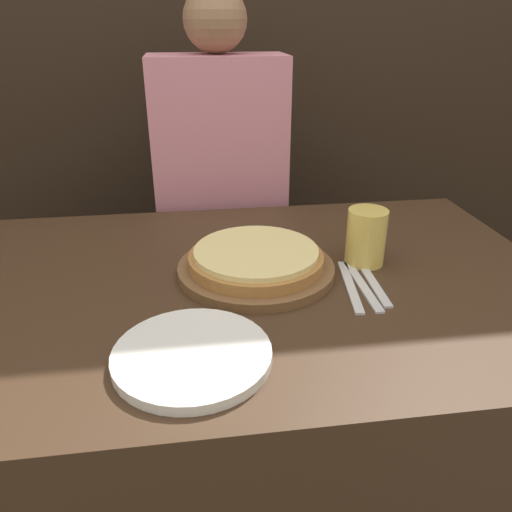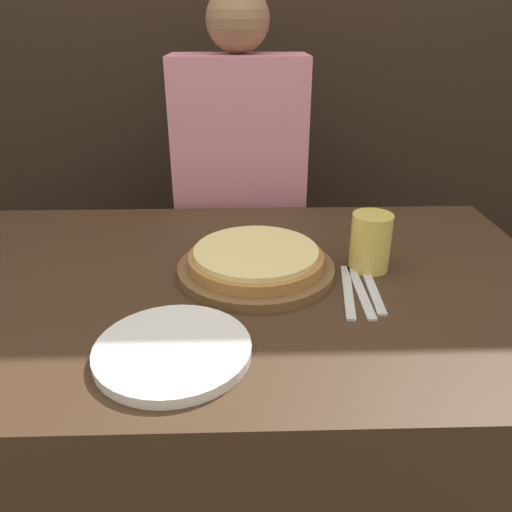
{
  "view_description": "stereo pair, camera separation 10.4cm",
  "coord_description": "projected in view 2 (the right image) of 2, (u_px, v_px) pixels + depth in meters",
  "views": [
    {
      "loc": [
        -0.06,
        -0.91,
        1.19
      ],
      "look_at": [
        0.07,
        0.02,
        0.74
      ],
      "focal_mm": 35.0,
      "sensor_mm": 36.0,
      "label": 1
    },
    {
      "loc": [
        0.05,
        -0.92,
        1.19
      ],
      "look_at": [
        0.07,
        0.02,
        0.74
      ],
      "focal_mm": 35.0,
      "sensor_mm": 36.0,
      "label": 2
    }
  ],
  "objects": [
    {
      "name": "ground_plane",
      "position": [
        229.0,
        510.0,
        1.34
      ],
      "size": [
        12.0,
        12.0,
        0.0
      ],
      "primitive_type": "plane",
      "color": "#38332D"
    },
    {
      "name": "beer_glass",
      "position": [
        371.0,
        240.0,
        1.05
      ],
      "size": [
        0.09,
        0.09,
        0.12
      ],
      "color": "#E5C65B",
      "rests_on": "dining_table"
    },
    {
      "name": "diner_person",
      "position": [
        241.0,
        217.0,
        1.59
      ],
      "size": [
        0.39,
        0.2,
        1.28
      ],
      "color": "#33333D",
      "rests_on": "ground_plane"
    },
    {
      "name": "fork",
      "position": [
        348.0,
        291.0,
        0.98
      ],
      "size": [
        0.05,
        0.21,
        0.0
      ],
      "color": "silver",
      "rests_on": "dining_table"
    },
    {
      "name": "dinner_knife",
      "position": [
        360.0,
        291.0,
        0.99
      ],
      "size": [
        0.02,
        0.21,
        0.0
      ],
      "color": "silver",
      "rests_on": "dining_table"
    },
    {
      "name": "pizza_on_board",
      "position": [
        256.0,
        262.0,
        1.05
      ],
      "size": [
        0.33,
        0.33,
        0.06
      ],
      "color": "brown",
      "rests_on": "dining_table"
    },
    {
      "name": "dinner_plate",
      "position": [
        173.0,
        350.0,
        0.8
      ],
      "size": [
        0.25,
        0.25,
        0.02
      ],
      "color": "white",
      "rests_on": "dining_table"
    },
    {
      "name": "spoon",
      "position": [
        373.0,
        291.0,
        0.99
      ],
      "size": [
        0.03,
        0.18,
        0.0
      ],
      "color": "silver",
      "rests_on": "dining_table"
    },
    {
      "name": "dining_table",
      "position": [
        226.0,
        409.0,
        1.19
      ],
      "size": [
        1.42,
        0.85,
        0.7
      ],
      "color": "#3D2819",
      "rests_on": "ground_plane"
    }
  ]
}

